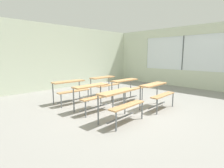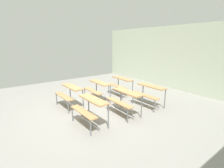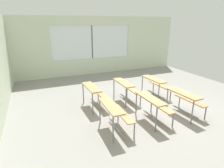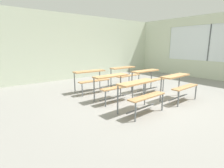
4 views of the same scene
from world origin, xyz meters
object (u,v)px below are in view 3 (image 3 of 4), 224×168
at_px(desk_bench_r0c0, 186,98).
at_px(desk_bench_r1c1, 126,86).
at_px(desk_bench_r1c0, 153,103).
at_px(desk_bench_r0c1, 156,83).
at_px(desk_bench_r2c0, 115,111).
at_px(desk_bench_r2c1, 95,91).

height_order(desk_bench_r0c0, desk_bench_r1c1, same).
bearing_deg(desk_bench_r1c0, desk_bench_r0c1, -37.63).
bearing_deg(desk_bench_r1c1, desk_bench_r2c0, 145.25).
relative_size(desk_bench_r1c0, desk_bench_r2c0, 0.98).
bearing_deg(desk_bench_r0c0, desk_bench_r1c1, 32.95).
bearing_deg(desk_bench_r1c1, desk_bench_r0c1, -91.67).
distance_m(desk_bench_r0c0, desk_bench_r1c0, 1.11).
bearing_deg(desk_bench_r0c1, desk_bench_r1c1, 85.18).
bearing_deg(desk_bench_r2c1, desk_bench_r0c0, -126.02).
xyz_separation_m(desk_bench_r0c1, desk_bench_r1c1, (0.05, 1.21, 0.00)).
height_order(desk_bench_r0c1, desk_bench_r2c0, same).
height_order(desk_bench_r1c1, desk_bench_r2c1, same).
height_order(desk_bench_r0c1, desk_bench_r1c1, same).
relative_size(desk_bench_r0c0, desk_bench_r0c1, 1.00).
bearing_deg(desk_bench_r2c0, desk_bench_r1c1, -33.56).
bearing_deg(desk_bench_r1c1, desk_bench_r0c0, -143.44).
relative_size(desk_bench_r0c1, desk_bench_r1c0, 1.02).
bearing_deg(desk_bench_r0c0, desk_bench_r2c1, 52.57).
bearing_deg(desk_bench_r2c0, desk_bench_r0c0, -88.86).
relative_size(desk_bench_r1c0, desk_bench_r2c1, 0.99).
bearing_deg(desk_bench_r0c0, desk_bench_r0c1, -4.56).
bearing_deg(desk_bench_r0c1, desk_bench_r2c1, 86.72).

